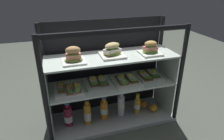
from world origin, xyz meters
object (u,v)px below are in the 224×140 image
plated_roll_sandwich_mid_right (150,49)px  open_sandwich_tray_center (98,82)px  orange_fruit_beside_bottles (143,104)px  orange_fruit_near_left_post (153,108)px  open_sandwich_tray_near_right_corner (127,80)px  juice_bottle_front_right_end (68,116)px  juice_bottle_tucked_behind (87,114)px  open_sandwich_tray_near_left_corner (149,75)px  juice_bottle_back_left (137,105)px  plated_roll_sandwich_right_of_center (112,51)px  juice_bottle_front_left_end (121,105)px  juice_bottle_front_fourth (104,109)px  plated_roll_sandwich_near_left_corner (73,56)px  open_sandwich_tray_far_right (69,89)px

plated_roll_sandwich_mid_right → open_sandwich_tray_center: size_ratio=0.69×
orange_fruit_beside_bottles → orange_fruit_near_left_post: 0.11m
open_sandwich_tray_near_right_corner → juice_bottle_front_right_end: (-0.53, 0.01, -0.28)m
juice_bottle_front_right_end → juice_bottle_tucked_behind: (0.16, -0.02, 0.01)m
open_sandwich_tray_near_left_corner → juice_bottle_tucked_behind: open_sandwich_tray_near_left_corner is taller
juice_bottle_back_left → orange_fruit_beside_bottles: juice_bottle_back_left is taller
plated_roll_sandwich_right_of_center → open_sandwich_tray_center: plated_roll_sandwich_right_of_center is taller
open_sandwich_tray_near_left_corner → juice_bottle_front_left_end: (-0.27, -0.02, -0.26)m
juice_bottle_front_right_end → orange_fruit_near_left_post: (0.81, -0.04, -0.05)m
juice_bottle_front_right_end → orange_fruit_beside_bottles: (0.74, 0.05, -0.05)m
orange_fruit_beside_bottles → juice_bottle_front_fourth: bearing=-173.7°
plated_roll_sandwich_near_left_corner → juice_bottle_front_fourth: size_ratio=0.79×
plated_roll_sandwich_near_left_corner → orange_fruit_beside_bottles: (0.66, 0.09, -0.61)m
plated_roll_sandwich_right_of_center → plated_roll_sandwich_mid_right: 0.32m
plated_roll_sandwich_near_left_corner → orange_fruit_near_left_post: (0.72, -0.00, -0.61)m
open_sandwich_tray_center → juice_bottle_front_left_end: open_sandwich_tray_center is taller
open_sandwich_tray_far_right → open_sandwich_tray_center: 0.26m
open_sandwich_tray_near_left_corner → orange_fruit_beside_bottles: open_sandwich_tray_near_left_corner is taller
plated_roll_sandwich_right_of_center → juice_bottle_back_left: 0.62m
plated_roll_sandwich_mid_right → juice_bottle_back_left: plated_roll_sandwich_mid_right is taller
plated_roll_sandwich_near_left_corner → juice_bottle_front_left_end: (0.40, 0.04, -0.54)m
open_sandwich_tray_far_right → orange_fruit_near_left_post: bearing=-1.5°
juice_bottle_back_left → plated_roll_sandwich_near_left_corner: bearing=-176.8°
plated_roll_sandwich_right_of_center → juice_bottle_front_left_end: size_ratio=0.79×
plated_roll_sandwich_mid_right → juice_bottle_front_right_end: 0.91m
open_sandwich_tray_far_right → juice_bottle_front_fourth: (0.30, 0.02, -0.28)m
plated_roll_sandwich_right_of_center → open_sandwich_tray_center: (-0.12, 0.03, -0.27)m
plated_roll_sandwich_right_of_center → orange_fruit_near_left_post: 0.73m
plated_roll_sandwich_mid_right → open_sandwich_tray_far_right: bearing=177.9°
juice_bottle_tucked_behind → orange_fruit_near_left_post: 0.65m
plated_roll_sandwich_right_of_center → juice_bottle_front_fourth: 0.56m
juice_bottle_back_left → orange_fruit_near_left_post: bearing=-12.8°
juice_bottle_front_fourth → juice_bottle_back_left: size_ratio=1.12×
plated_roll_sandwich_mid_right → orange_fruit_near_left_post: plated_roll_sandwich_mid_right is taller
plated_roll_sandwich_mid_right → juice_bottle_front_left_end: (-0.23, 0.05, -0.54)m
juice_bottle_front_left_end → juice_bottle_tucked_behind: bearing=-174.6°
orange_fruit_beside_bottles → orange_fruit_near_left_post: bearing=-53.8°
open_sandwich_tray_far_right → orange_fruit_near_left_post: size_ratio=3.14×
plated_roll_sandwich_near_left_corner → juice_bottle_front_left_end: plated_roll_sandwich_near_left_corner is taller
juice_bottle_front_fourth → orange_fruit_near_left_post: bearing=-5.2°
open_sandwich_tray_center → juice_bottle_front_left_end: 0.34m
juice_bottle_front_left_end → orange_fruit_near_left_post: size_ratio=3.09×
juice_bottle_back_left → orange_fruit_beside_bottles: 0.12m
plated_roll_sandwich_right_of_center → juice_bottle_back_left: (0.25, -0.00, -0.57)m
plated_roll_sandwich_near_left_corner → juice_bottle_front_fourth: (0.24, 0.04, -0.56)m
open_sandwich_tray_near_left_corner → orange_fruit_beside_bottles: size_ratio=3.50×
juice_bottle_front_left_end → open_sandwich_tray_center: bearing=173.4°
open_sandwich_tray_far_right → open_sandwich_tray_near_right_corner: 0.50m
open_sandwich_tray_near_left_corner → juice_bottle_tucked_behind: bearing=-175.6°
orange_fruit_beside_bottles → juice_bottle_front_right_end: bearing=-176.1°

